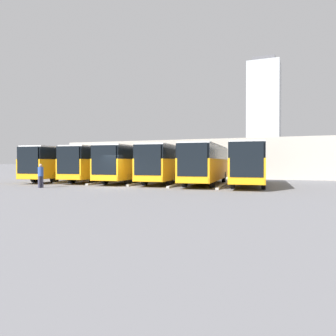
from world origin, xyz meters
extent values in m
plane|color=slate|center=(0.00, 0.00, 0.00)|extent=(600.00, 600.00, 0.00)
cube|color=orange|center=(-9.33, -5.72, 1.33)|extent=(3.66, 12.12, 1.76)
cube|color=black|center=(-9.33, -5.72, 2.76)|extent=(3.60, 11.93, 1.08)
cube|color=black|center=(-9.95, 0.22, 2.12)|extent=(2.14, 0.26, 2.35)
cube|color=orange|center=(-9.95, 0.23, 0.67)|extent=(2.31, 0.30, 0.40)
cube|color=silver|center=(-9.33, -5.72, 3.36)|extent=(3.51, 11.63, 0.12)
cylinder|color=black|center=(-10.78, -2.16, 0.52)|extent=(0.40, 1.06, 1.03)
cylinder|color=black|center=(-8.65, -1.94, 0.52)|extent=(0.40, 1.06, 1.03)
cylinder|color=black|center=(-10.02, -9.51, 0.52)|extent=(0.40, 1.06, 1.03)
cylinder|color=black|center=(-7.89, -9.29, 0.52)|extent=(0.40, 1.06, 1.03)
cube|color=#9E9E99|center=(-7.47, -3.94, 0.07)|extent=(0.96, 6.99, 0.15)
cube|color=orange|center=(-5.60, -5.75, 1.33)|extent=(3.66, 12.12, 1.76)
cube|color=black|center=(-5.60, -5.75, 2.76)|extent=(3.60, 11.93, 1.08)
cube|color=black|center=(-6.21, 0.20, 2.12)|extent=(2.14, 0.26, 2.35)
cube|color=orange|center=(-6.21, 0.20, 0.67)|extent=(2.31, 0.30, 0.40)
cube|color=silver|center=(-5.60, -5.75, 3.36)|extent=(3.51, 11.63, 0.12)
cylinder|color=black|center=(-7.04, -2.18, 0.52)|extent=(0.40, 1.06, 1.03)
cylinder|color=black|center=(-4.91, -1.96, 0.52)|extent=(0.40, 1.06, 1.03)
cylinder|color=black|center=(-6.28, -9.54, 0.52)|extent=(0.40, 1.06, 1.03)
cylinder|color=black|center=(-4.15, -9.32, 0.52)|extent=(0.40, 1.06, 1.03)
cube|color=#9E9E99|center=(-3.73, -3.96, 0.07)|extent=(0.96, 6.99, 0.15)
cube|color=orange|center=(-1.87, -6.32, 1.33)|extent=(3.66, 12.12, 1.76)
cube|color=black|center=(-1.87, -6.32, 2.76)|extent=(3.60, 11.93, 1.08)
cube|color=black|center=(-2.48, -0.38, 2.12)|extent=(2.14, 0.26, 2.35)
cube|color=orange|center=(-2.48, -0.37, 0.67)|extent=(2.31, 0.30, 0.40)
cube|color=silver|center=(-1.87, -6.32, 3.36)|extent=(3.51, 11.63, 0.12)
cylinder|color=black|center=(-3.31, -2.76, 0.52)|extent=(0.40, 1.06, 1.03)
cylinder|color=black|center=(-1.18, -2.54, 0.52)|extent=(0.40, 1.06, 1.03)
cylinder|color=black|center=(-2.55, -10.11, 0.52)|extent=(0.40, 1.06, 1.03)
cylinder|color=black|center=(-0.42, -9.89, 0.52)|extent=(0.40, 1.06, 1.03)
cube|color=#9E9E99|center=(0.00, -4.53, 0.07)|extent=(0.96, 6.99, 0.15)
cube|color=orange|center=(1.87, -6.09, 1.33)|extent=(3.66, 12.12, 1.76)
cube|color=black|center=(1.87, -6.09, 2.76)|extent=(3.60, 11.93, 1.08)
cube|color=black|center=(1.25, -0.14, 2.12)|extent=(2.14, 0.26, 2.35)
cube|color=orange|center=(1.25, -0.14, 0.67)|extent=(2.31, 0.30, 0.40)
cube|color=silver|center=(1.87, -6.09, 3.36)|extent=(3.51, 11.63, 0.12)
cylinder|color=black|center=(0.42, -2.52, 0.52)|extent=(0.40, 1.06, 1.03)
cylinder|color=black|center=(2.55, -2.30, 0.52)|extent=(0.40, 1.06, 1.03)
cylinder|color=black|center=(1.18, -9.88, 0.52)|extent=(0.40, 1.06, 1.03)
cylinder|color=black|center=(3.31, -9.66, 0.52)|extent=(0.40, 1.06, 1.03)
cube|color=#9E9E99|center=(3.73, -4.30, 0.07)|extent=(0.96, 6.99, 0.15)
cube|color=orange|center=(5.60, -6.38, 1.33)|extent=(3.66, 12.12, 1.76)
cube|color=black|center=(5.60, -6.38, 2.76)|extent=(3.60, 11.93, 1.08)
cube|color=black|center=(4.98, -0.43, 2.12)|extent=(2.14, 0.26, 2.35)
cube|color=orange|center=(4.98, -0.43, 0.67)|extent=(2.31, 0.30, 0.40)
cube|color=silver|center=(5.60, -6.38, 3.36)|extent=(3.51, 11.63, 0.12)
cylinder|color=black|center=(4.15, -2.81, 0.52)|extent=(0.40, 1.06, 1.03)
cylinder|color=black|center=(6.28, -2.59, 0.52)|extent=(0.40, 1.06, 1.03)
cylinder|color=black|center=(4.91, -10.17, 0.52)|extent=(0.40, 1.06, 1.03)
cylinder|color=black|center=(7.04, -9.95, 0.52)|extent=(0.40, 1.06, 1.03)
cube|color=#9E9E99|center=(7.47, -4.59, 0.07)|extent=(0.96, 6.99, 0.15)
cube|color=orange|center=(9.33, -5.66, 1.33)|extent=(3.66, 12.12, 1.76)
cube|color=black|center=(9.33, -5.66, 2.76)|extent=(3.60, 11.93, 1.08)
cube|color=black|center=(8.72, 0.29, 2.12)|extent=(2.14, 0.26, 2.35)
cube|color=orange|center=(8.72, 0.29, 0.67)|extent=(2.31, 0.30, 0.40)
cube|color=silver|center=(9.33, -5.66, 3.36)|extent=(3.51, 11.63, 0.12)
cylinder|color=black|center=(7.89, -2.09, 0.52)|extent=(0.40, 1.06, 1.03)
cylinder|color=black|center=(10.02, -1.87, 0.52)|extent=(0.40, 1.06, 1.03)
cylinder|color=black|center=(8.65, -9.45, 0.52)|extent=(0.40, 1.06, 1.03)
cylinder|color=black|center=(10.78, -9.23, 0.52)|extent=(0.40, 1.06, 1.03)
cylinder|color=#38384C|center=(5.08, 2.73, 0.44)|extent=(0.25, 0.25, 0.88)
cylinder|color=#38384C|center=(5.02, 2.52, 0.44)|extent=(0.25, 0.25, 0.88)
cylinder|color=#2D4C99|center=(5.05, 2.62, 1.23)|extent=(0.51, 0.51, 0.70)
sphere|color=tan|center=(5.05, 2.62, 1.70)|extent=(0.24, 0.24, 0.24)
cube|color=#A8A399|center=(0.00, -22.67, 2.40)|extent=(35.92, 11.99, 4.79)
cube|color=silver|center=(0.00, -30.16, 4.54)|extent=(35.92, 3.00, 0.24)
cylinder|color=slate|center=(-12.57, -31.26, 2.27)|extent=(0.20, 0.20, 4.54)
cylinder|color=slate|center=(12.57, -31.26, 2.27)|extent=(0.20, 0.20, 4.54)
cube|color=#ADB2B7|center=(5.28, -158.41, 27.19)|extent=(16.34, 16.34, 54.39)
cube|color=#4C4C51|center=(5.28, -158.41, 55.59)|extent=(11.44, 11.44, 2.40)
camera|label=1|loc=(-13.27, 21.91, 1.92)|focal=35.00mm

